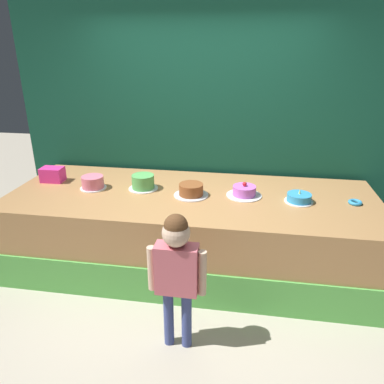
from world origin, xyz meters
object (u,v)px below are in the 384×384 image
child_figure (177,265)px  cake_right (244,191)px  cake_far_left (93,183)px  cake_center (191,190)px  donut (355,202)px  pink_box (53,174)px  cake_far_right (299,198)px  cake_left (143,182)px

child_figure → cake_right: 1.26m
cake_far_left → cake_center: cake_far_left is taller
child_figure → cake_center: 1.12m
donut → cake_right: (-1.03, 0.03, 0.03)m
pink_box → cake_far_left: (0.51, -0.13, -0.01)m
pink_box → cake_far_left: pink_box is taller
donut → cake_right: cake_right is taller
pink_box → cake_center: bearing=-6.0°
donut → cake_far_right: 0.52m
pink_box → child_figure: bearing=-38.0°
pink_box → cake_far_left: bearing=-14.3°
cake_far_left → cake_left: (0.51, 0.07, 0.01)m
cake_left → cake_far_right: cake_left is taller
pink_box → donut: (3.09, -0.12, -0.06)m
donut → cake_center: 1.54m
child_figure → cake_far_right: (0.95, 1.11, 0.12)m
donut → cake_left: bearing=178.4°
donut → cake_far_left: 2.57m
child_figure → cake_right: bearing=69.6°
donut → cake_far_right: size_ratio=0.47×
pink_box → cake_far_right: size_ratio=0.86×
child_figure → cake_far_right: size_ratio=4.17×
donut → cake_far_left: bearing=-179.7°
pink_box → cake_center: pink_box is taller
cake_left → donut: bearing=-1.6°
child_figure → cake_left: bearing=116.1°
cake_right → cake_far_right: size_ratio=1.29×
donut → cake_left: (-2.06, 0.06, 0.06)m
cake_far_left → cake_right: (1.54, 0.04, -0.02)m
pink_box → donut: bearing=-2.2°
cake_far_left → cake_right: size_ratio=0.78×
cake_center → cake_right: 0.52m
cake_left → child_figure: bearing=-63.9°
cake_center → cake_far_right: 1.03m
child_figure → pink_box: bearing=142.0°
cake_left → cake_right: cake_left is taller
cake_far_right → donut: bearing=4.0°
donut → pink_box: bearing=177.8°
donut → cake_far_right: bearing=-176.0°
donut → cake_far_right: (-0.51, -0.04, 0.02)m
child_figure → cake_far_right: bearing=49.4°
cake_left → cake_right: (1.03, -0.02, -0.02)m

